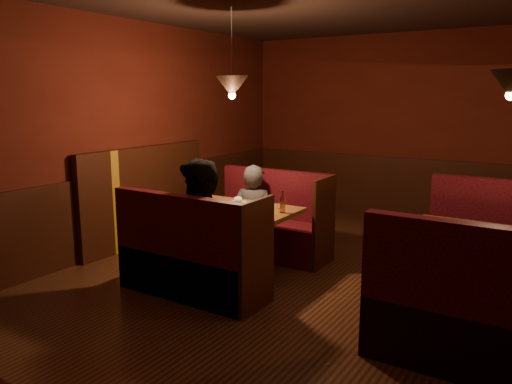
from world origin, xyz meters
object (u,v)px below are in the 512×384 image
Objects in this scene: second_bench_near at (480,326)px; diner_b at (202,211)px; main_bench_far at (272,228)px; second_table at (495,260)px; main_bench_near at (190,264)px; diner_a at (253,196)px; main_table at (234,222)px; second_bench_far at (508,260)px.

diner_b is (-2.55, 0.10, 0.49)m from second_bench_near.
main_bench_far reaches higher than second_table.
diner_b is (0.09, -1.48, 0.52)m from main_bench_far.
main_bench_near is 0.90× the size of diner_b.
second_bench_near is at bearing -87.80° from second_table.
second_bench_near is (2.64, 0.01, 0.03)m from main_bench_near.
second_bench_near reaches higher than main_bench_far.
main_bench_far is at bearing -152.62° from diner_a.
main_bench_far is 1.59m from main_bench_near.
main_table is 0.82× the size of diner_b.
diner_a reaches higher than main_bench_near.
main_bench_near reaches higher than main_table.
diner_b is at bearing 49.51° from main_bench_near.
diner_b reaches higher than main_table.
main_bench_far is 0.90× the size of diner_b.
second_bench_far is at bearing 33.08° from main_bench_near.
diner_a is at bearing 104.04° from main_table.
second_table is 2.85m from diner_a.
main_bench_near is 1.07× the size of second_table.
main_bench_near is (0.02, -0.79, -0.24)m from main_table.
main_bench_far is 1.00× the size of main_bench_near.
diner_b reaches higher than diner_a.
second_bench_near is (2.64, -1.58, 0.03)m from main_bench_far.
main_table reaches higher than second_table.
diner_a is at bearing 97.06° from main_bench_near.
diner_a is (-2.82, 1.44, 0.38)m from second_bench_near.
main_bench_near is at bearing 85.45° from diner_a.
second_bench_near reaches higher than second_table.
second_bench_far is 1.71m from second_bench_near.
main_table is at bearing -178.48° from second_table.
diner_b is at bearing 177.85° from second_bench_near.
second_table is 0.96× the size of diner_a.
second_table is at bearing -92.20° from second_bench_far.
main_table is 0.94× the size of diner_a.
main_bench_near is 1.03× the size of diner_a.
second_bench_near is (0.03, -0.86, -0.24)m from second_table.
main_table is at bearing -91.20° from main_bench_far.
second_table is at bearing 1.52° from main_table.
diner_b is at bearing -81.47° from main_table.
second_bench_far is at bearing 38.43° from diner_b.
main_table is at bearing 92.42° from diner_a.
main_bench_far is (0.02, 0.79, -0.24)m from main_table.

